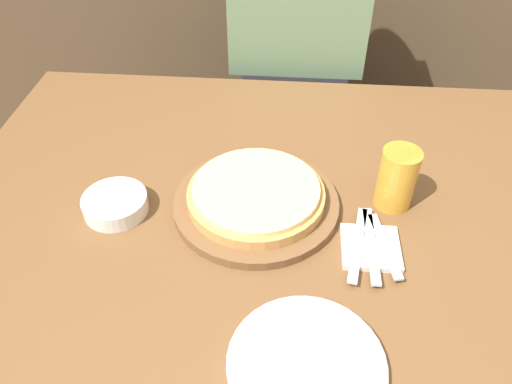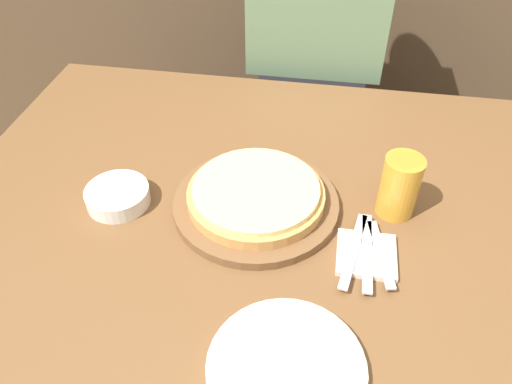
% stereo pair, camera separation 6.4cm
% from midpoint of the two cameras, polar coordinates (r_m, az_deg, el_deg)
% --- Properties ---
extents(dining_table, '(1.46, 1.06, 0.75)m').
position_cam_midpoint_polar(dining_table, '(1.32, 1.63, -13.80)').
color(dining_table, brown).
rests_on(dining_table, ground_plane).
extents(pizza_on_board, '(0.34, 0.34, 0.06)m').
position_cam_midpoint_polar(pizza_on_board, '(1.02, -1.78, -0.69)').
color(pizza_on_board, brown).
rests_on(pizza_on_board, dining_table).
extents(beer_glass, '(0.08, 0.08, 0.13)m').
position_cam_midpoint_polar(beer_glass, '(1.03, 14.17, 1.71)').
color(beer_glass, gold).
rests_on(beer_glass, dining_table).
extents(dinner_plate, '(0.25, 0.25, 0.02)m').
position_cam_midpoint_polar(dinner_plate, '(0.81, 3.38, -19.21)').
color(dinner_plate, silver).
rests_on(dinner_plate, dining_table).
extents(side_bowl, '(0.13, 0.13, 0.04)m').
position_cam_midpoint_polar(side_bowl, '(1.07, -17.44, -1.36)').
color(side_bowl, silver).
rests_on(side_bowl, dining_table).
extents(napkin_stack, '(0.11, 0.11, 0.01)m').
position_cam_midpoint_polar(napkin_stack, '(0.97, 11.12, -6.30)').
color(napkin_stack, silver).
rests_on(napkin_stack, dining_table).
extents(fork, '(0.05, 0.19, 0.00)m').
position_cam_midpoint_polar(fork, '(0.96, 9.70, -5.90)').
color(fork, silver).
rests_on(fork, napkin_stack).
extents(dinner_knife, '(0.02, 0.19, 0.00)m').
position_cam_midpoint_polar(dinner_knife, '(0.96, 11.19, -5.97)').
color(dinner_knife, silver).
rests_on(dinner_knife, napkin_stack).
extents(spoon, '(0.05, 0.16, 0.00)m').
position_cam_midpoint_polar(spoon, '(0.97, 12.66, -6.02)').
color(spoon, silver).
rests_on(spoon, napkin_stack).
extents(diner_person, '(0.40, 0.20, 1.35)m').
position_cam_midpoint_polar(diner_person, '(1.64, 3.14, 12.66)').
color(diner_person, '#33333D').
rests_on(diner_person, ground_plane).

